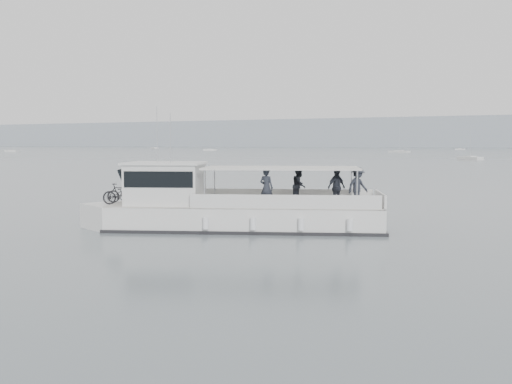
% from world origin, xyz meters
% --- Properties ---
extents(ground, '(1400.00, 1400.00, 0.00)m').
position_xyz_m(ground, '(0.00, 0.00, 0.00)').
color(ground, slate).
rests_on(ground, ground).
extents(tour_boat, '(12.68, 7.03, 5.43)m').
position_xyz_m(tour_boat, '(-5.32, 3.25, 0.89)').
color(tour_boat, silver).
rests_on(tour_boat, ground).
extents(moored_fleet, '(448.85, 349.13, 10.26)m').
position_xyz_m(moored_fleet, '(-27.29, 211.46, 0.36)').
color(moored_fleet, silver).
rests_on(moored_fleet, ground).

